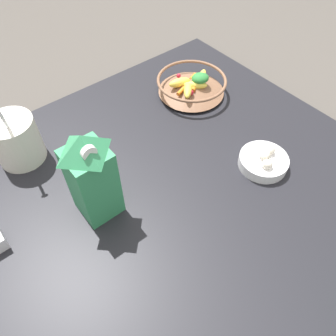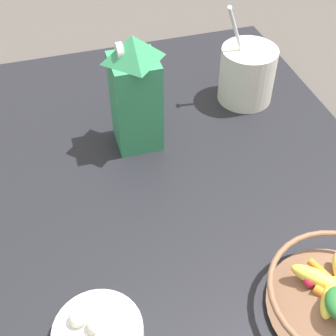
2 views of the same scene
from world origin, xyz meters
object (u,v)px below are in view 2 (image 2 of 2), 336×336
at_px(milk_carton, 135,92).
at_px(yogurt_tub, 247,72).
at_px(spice_jar, 138,70).
at_px(garlic_bowl, 98,334).

xyz_separation_m(milk_carton, yogurt_tub, (-0.08, 0.29, -0.06)).
xyz_separation_m(spice_jar, garlic_bowl, (0.69, -0.24, 0.00)).
bearing_deg(garlic_bowl, spice_jar, 161.03).
distance_m(milk_carton, yogurt_tub, 0.31).
xyz_separation_m(yogurt_tub, garlic_bowl, (0.52, -0.46, -0.06)).
bearing_deg(milk_carton, garlic_bowl, -21.51).
relative_size(milk_carton, garlic_bowl, 1.89).
bearing_deg(yogurt_tub, spice_jar, -127.07).
height_order(milk_carton, spice_jar, milk_carton).
relative_size(spice_jar, garlic_bowl, 0.40).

